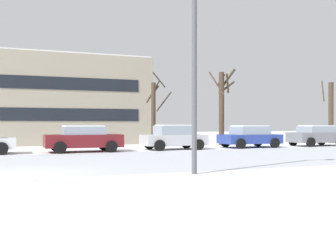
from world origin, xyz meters
TOP-DOWN VIEW (x-y plane):
  - ground_plane at (0.00, 0.00)m, footprint 120.00×120.00m
  - road_surface at (0.00, 3.84)m, footprint 80.00×9.68m
  - street_lamp at (5.29, -1.51)m, footprint 1.65×0.36m
  - parked_car_maroon at (3.51, 9.69)m, footprint 4.17×2.10m
  - parked_car_silver at (8.94, 9.84)m, footprint 3.82×2.02m
  - parked_car_blue at (14.38, 9.99)m, footprint 3.92×2.15m
  - parked_car_gray at (19.82, 9.97)m, footprint 3.92×2.04m
  - tree_far_left at (14.35, 13.64)m, footprint 1.90×1.88m
  - tree_far_right at (8.73, 12.81)m, footprint 1.45×1.83m
  - tree_far_mid at (24.09, 13.14)m, footprint 1.73×1.73m
  - building_far_left at (3.97, 22.42)m, footprint 12.16×11.53m

SIDE VIEW (x-z plane):
  - ground_plane at x=0.00m, z-range 0.00..0.00m
  - road_surface at x=0.00m, z-range 0.00..0.00m
  - parked_car_blue at x=14.38m, z-range 0.01..1.46m
  - parked_car_gray at x=19.82m, z-range 0.02..1.47m
  - parked_car_maroon at x=3.51m, z-range 0.02..1.48m
  - parked_car_silver at x=8.94m, z-range 0.01..1.51m
  - tree_far_right at x=8.73m, z-range -0.09..4.84m
  - tree_far_mid at x=24.09m, z-range -0.01..5.23m
  - tree_far_left at x=14.35m, z-range 0.20..5.83m
  - building_far_left at x=3.97m, z-range 0.00..6.72m
  - street_lamp at x=5.29m, z-range 0.65..7.01m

